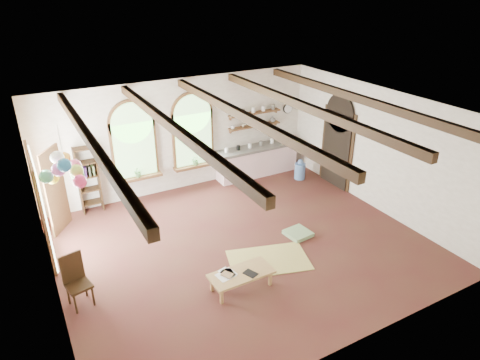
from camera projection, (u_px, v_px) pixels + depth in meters
floor at (242, 244)px, 9.95m from camera, size 8.00×8.00×0.00m
ceiling_beams at (243, 116)px, 8.61m from camera, size 6.20×6.80×0.18m
window_left at (134, 143)px, 11.35m from camera, size 1.30×0.28×2.20m
window_right at (193, 133)px, 12.09m from camera, size 1.30×0.28×2.20m
left_doorway at (41, 208)px, 9.16m from camera, size 0.10×1.90×2.50m
right_doorway at (336, 150)px, 12.38m from camera, size 0.10×1.30×2.40m
kitchen_counter at (257, 160)px, 13.28m from camera, size 2.68×0.62×0.94m
wall_shelf_lower at (255, 126)px, 12.96m from camera, size 1.70×0.24×0.04m
wall_shelf_upper at (255, 113)px, 12.78m from camera, size 1.70×0.24×0.04m
wall_clock at (288, 108)px, 13.41m from camera, size 0.32×0.04×0.32m
bookshelf at (89, 180)px, 11.01m from camera, size 0.53×0.32×1.80m
coffee_table at (241, 275)px, 8.43m from camera, size 1.28×0.60×0.36m
side_chair at (79, 291)px, 8.01m from camera, size 0.50×0.50×1.06m
floor_mat at (269, 260)px, 9.39m from camera, size 1.97×1.52×0.02m
floor_cushion at (298, 233)px, 10.28m from camera, size 0.61×0.61×0.10m
water_jug_a at (278, 163)px, 13.73m from camera, size 0.26×0.26×0.51m
water_jug_b at (300, 170)px, 13.08m from camera, size 0.33×0.33×0.64m
balloon_cluster at (65, 170)px, 8.10m from camera, size 0.81×0.94×1.16m
table_book at (225, 277)px, 8.27m from camera, size 0.27×0.29×0.02m
tablet at (250, 273)px, 8.38m from camera, size 0.27×0.32×0.01m
potted_plant_left at (138, 172)px, 11.60m from camera, size 0.27×0.23×0.30m
potted_plant_right at (196, 160)px, 12.34m from camera, size 0.27×0.23×0.30m
shelf_cup_a at (233, 127)px, 12.60m from camera, size 0.12×0.10×0.10m
shelf_cup_b at (243, 126)px, 12.75m from camera, size 0.10×0.10×0.09m
shelf_bowl_a at (253, 124)px, 12.91m from camera, size 0.22×0.22×0.05m
shelf_bowl_b at (263, 123)px, 13.06m from camera, size 0.20×0.20×0.06m
shelf_vase at (273, 119)px, 13.19m from camera, size 0.18×0.18×0.19m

